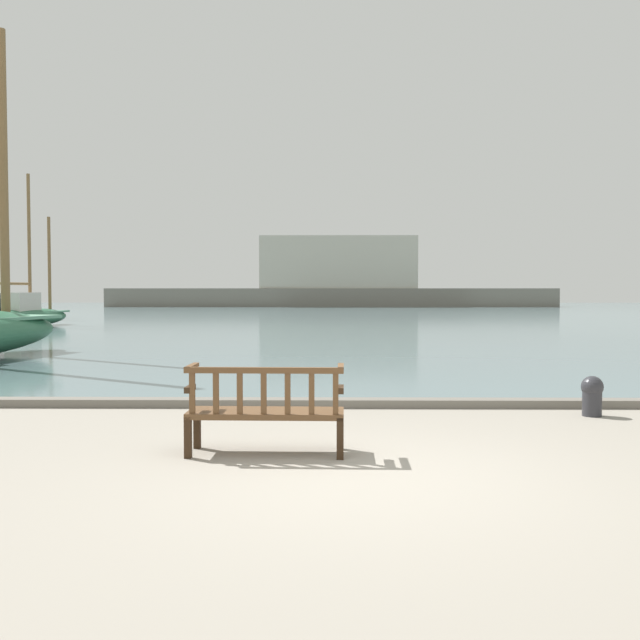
# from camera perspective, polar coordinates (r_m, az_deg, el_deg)

# --- Properties ---
(ground_plane) EXTENTS (160.00, 160.00, 0.00)m
(ground_plane) POSITION_cam_1_polar(r_m,az_deg,el_deg) (6.60, 3.00, -12.44)
(ground_plane) COLOR gray
(harbor_water) EXTENTS (100.00, 80.00, 0.08)m
(harbor_water) POSITION_cam_1_polar(r_m,az_deg,el_deg) (50.40, 0.96, 0.54)
(harbor_water) COLOR slate
(harbor_water) RESTS_ON ground
(quay_edge_kerb) EXTENTS (40.00, 0.30, 0.12)m
(quay_edge_kerb) POSITION_cam_1_polar(r_m,az_deg,el_deg) (10.36, 2.13, -6.65)
(quay_edge_kerb) COLOR slate
(quay_edge_kerb) RESTS_ON ground
(park_bench) EXTENTS (1.61, 0.56, 0.92)m
(park_bench) POSITION_cam_1_polar(r_m,az_deg,el_deg) (7.38, -4.36, -7.11)
(park_bench) COLOR #322113
(park_bench) RESTS_ON ground
(sailboat_mid_starboard) EXTENTS (2.42, 5.72, 6.66)m
(sailboat_mid_starboard) POSITION_cam_1_polar(r_m,az_deg,el_deg) (33.52, -22.32, 0.48)
(sailboat_mid_starboard) COLOR #2D6647
(sailboat_mid_starboard) RESTS_ON harbor_water
(mooring_bollard) EXTENTS (0.29, 0.29, 0.54)m
(mooring_bollard) POSITION_cam_1_polar(r_m,az_deg,el_deg) (10.27, 20.94, -5.56)
(mooring_bollard) COLOR #2D2D33
(mooring_bollard) RESTS_ON ground
(far_breakwater) EXTENTS (42.90, 2.40, 6.84)m
(far_breakwater) POSITION_cam_1_polar(r_m,az_deg,el_deg) (68.14, 1.14, 3.04)
(far_breakwater) COLOR slate
(far_breakwater) RESTS_ON ground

